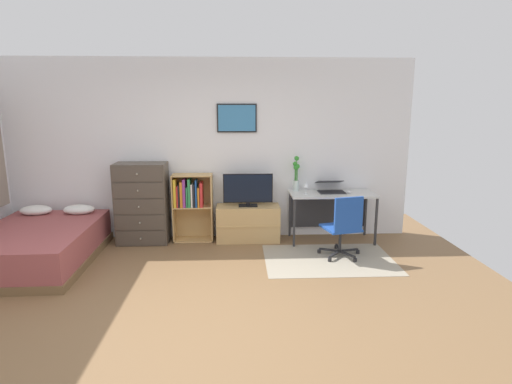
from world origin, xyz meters
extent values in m
plane|color=brown|center=(0.00, 0.00, 0.00)|extent=(7.20, 7.20, 0.00)
cube|color=white|center=(0.00, 2.43, 1.35)|extent=(6.12, 0.06, 2.70)
cube|color=black|center=(0.42, 2.38, 1.83)|extent=(0.59, 0.02, 0.42)
cube|color=teal|center=(0.42, 2.37, 1.83)|extent=(0.55, 0.01, 0.38)
cube|color=#9E937F|center=(1.63, 1.31, 0.00)|extent=(1.70, 1.20, 0.01)
cube|color=brown|center=(-2.18, 1.36, 0.05)|extent=(1.43, 2.01, 0.10)
cube|color=#9E4C4C|center=(-2.18, 1.36, 0.28)|extent=(1.39, 1.97, 0.36)
ellipsoid|color=white|center=(-2.50, 2.09, 0.52)|extent=(0.45, 0.29, 0.14)
ellipsoid|color=white|center=(-1.89, 2.11, 0.52)|extent=(0.45, 0.29, 0.14)
cube|color=#4C4238|center=(-0.98, 2.16, 0.60)|extent=(0.74, 0.42, 1.19)
cube|color=#493F35|center=(-0.98, 1.94, 0.12)|extent=(0.70, 0.01, 0.22)
sphere|color=#A59E8C|center=(-0.98, 1.93, 0.12)|extent=(0.03, 0.03, 0.03)
cube|color=#493F35|center=(-0.98, 1.94, 0.36)|extent=(0.70, 0.01, 0.22)
sphere|color=#A59E8C|center=(-0.98, 1.93, 0.36)|extent=(0.03, 0.03, 0.03)
cube|color=#493F35|center=(-0.98, 1.94, 0.60)|extent=(0.70, 0.01, 0.22)
sphere|color=#A59E8C|center=(-0.98, 1.93, 0.60)|extent=(0.03, 0.03, 0.03)
cube|color=#493F35|center=(-0.98, 1.94, 0.83)|extent=(0.70, 0.01, 0.22)
sphere|color=#A59E8C|center=(-0.98, 1.93, 0.83)|extent=(0.03, 0.03, 0.03)
cube|color=#493F35|center=(-0.98, 1.94, 1.07)|extent=(0.70, 0.01, 0.22)
sphere|color=#A59E8C|center=(-0.98, 1.93, 1.07)|extent=(0.03, 0.03, 0.03)
cube|color=tan|center=(-0.54, 2.22, 0.51)|extent=(0.02, 0.30, 1.01)
cube|color=tan|center=(0.04, 2.22, 0.51)|extent=(0.02, 0.30, 1.01)
cube|color=tan|center=(-0.25, 2.22, 0.01)|extent=(0.59, 0.30, 0.02)
cube|color=tan|center=(-0.25, 2.22, 0.53)|extent=(0.55, 0.30, 0.02)
cube|color=tan|center=(-0.25, 2.22, 1.00)|extent=(0.55, 0.30, 0.02)
cube|color=tan|center=(-0.25, 2.37, 0.51)|extent=(0.59, 0.01, 1.01)
cube|color=gold|center=(-0.50, 2.16, 0.74)|extent=(0.04, 0.17, 0.42)
cube|color=red|center=(-0.46, 2.16, 0.69)|extent=(0.02, 0.17, 0.31)
cube|color=black|center=(-0.44, 2.20, 0.70)|extent=(0.02, 0.23, 0.33)
cube|color=orange|center=(-0.40, 2.19, 0.73)|extent=(0.04, 0.22, 0.38)
cube|color=#8C388C|center=(-0.36, 2.20, 0.74)|extent=(0.04, 0.23, 0.42)
cube|color=#2D8C4C|center=(-0.32, 2.17, 0.68)|extent=(0.02, 0.19, 0.30)
cube|color=#2D8C4C|center=(-0.29, 2.19, 0.75)|extent=(0.04, 0.23, 0.42)
cube|color=white|center=(-0.25, 2.20, 0.71)|extent=(0.02, 0.24, 0.34)
cube|color=black|center=(-0.22, 2.19, 0.71)|extent=(0.03, 0.22, 0.34)
cube|color=#1E519E|center=(-0.19, 2.19, 0.74)|extent=(0.02, 0.23, 0.40)
cube|color=orange|center=(-0.15, 2.19, 0.68)|extent=(0.03, 0.23, 0.29)
cube|color=red|center=(-0.11, 2.19, 0.72)|extent=(0.04, 0.22, 0.36)
cube|color=tan|center=(0.58, 2.17, 0.27)|extent=(0.94, 0.40, 0.54)
cube|color=tan|center=(0.58, 1.97, 0.27)|extent=(0.94, 0.01, 0.02)
cube|color=black|center=(0.58, 2.15, 0.55)|extent=(0.28, 0.16, 0.02)
cube|color=black|center=(0.58, 2.15, 0.58)|extent=(0.06, 0.04, 0.05)
cube|color=black|center=(0.58, 2.15, 0.81)|extent=(0.74, 0.02, 0.43)
cube|color=black|center=(0.58, 2.14, 0.81)|extent=(0.71, 0.01, 0.40)
cube|color=silver|center=(1.83, 2.09, 0.72)|extent=(1.25, 0.56, 0.03)
cube|color=#2D2D30|center=(1.23, 1.84, 0.35)|extent=(0.03, 0.03, 0.71)
cube|color=#2D2D30|center=(2.42, 1.84, 0.35)|extent=(0.03, 0.03, 0.71)
cube|color=#2D2D30|center=(1.23, 2.34, 0.35)|extent=(0.03, 0.03, 0.71)
cube|color=#2D2D30|center=(2.42, 2.34, 0.35)|extent=(0.03, 0.03, 0.71)
cube|color=#2D2D30|center=(1.83, 2.36, 0.39)|extent=(1.19, 0.02, 0.50)
cylinder|color=#232326|center=(2.08, 1.51, 0.03)|extent=(0.05, 0.05, 0.05)
cube|color=#232326|center=(1.94, 1.48, 0.07)|extent=(0.28, 0.09, 0.02)
cylinder|color=#232326|center=(1.83, 1.72, 0.03)|extent=(0.05, 0.05, 0.05)
cube|color=#232326|center=(1.82, 1.58, 0.07)|extent=(0.05, 0.28, 0.02)
cylinder|color=#232326|center=(1.55, 1.55, 0.03)|extent=(0.05, 0.05, 0.05)
cube|color=#232326|center=(1.68, 1.50, 0.07)|extent=(0.27, 0.13, 0.02)
cylinder|color=#232326|center=(1.62, 1.23, 0.03)|extent=(0.05, 0.05, 0.05)
cube|color=#232326|center=(1.71, 1.34, 0.07)|extent=(0.20, 0.23, 0.02)
cylinder|color=#232326|center=(1.95, 1.21, 0.03)|extent=(0.05, 0.05, 0.05)
cube|color=#232326|center=(1.88, 1.32, 0.07)|extent=(0.17, 0.25, 0.02)
cylinder|color=#232326|center=(1.81, 1.44, 0.23)|extent=(0.04, 0.04, 0.30)
cube|color=#1E479E|center=(1.81, 1.44, 0.40)|extent=(0.53, 0.53, 0.03)
cube|color=#1E479E|center=(1.85, 1.25, 0.64)|extent=(0.39, 0.13, 0.45)
cube|color=#333338|center=(1.82, 2.12, 0.75)|extent=(0.40, 0.27, 0.01)
cube|color=black|center=(1.82, 2.11, 0.75)|extent=(0.37, 0.25, 0.00)
cube|color=#333338|center=(1.82, 2.28, 0.87)|extent=(0.40, 0.25, 0.08)
cube|color=navy|center=(1.82, 2.28, 0.88)|extent=(0.37, 0.23, 0.06)
ellipsoid|color=silver|center=(2.07, 2.08, 0.76)|extent=(0.06, 0.10, 0.03)
cylinder|color=silver|center=(1.31, 2.27, 0.82)|extent=(0.09, 0.09, 0.16)
cylinder|color=#3D8438|center=(1.33, 2.27, 0.95)|extent=(0.01, 0.01, 0.33)
sphere|color=#308B2C|center=(1.33, 2.27, 1.11)|extent=(0.07, 0.07, 0.07)
cylinder|color=#3D8438|center=(1.31, 2.29, 0.94)|extent=(0.01, 0.01, 0.30)
sphere|color=#308B2C|center=(1.31, 2.29, 1.09)|extent=(0.07, 0.07, 0.07)
cylinder|color=#3D8438|center=(1.29, 2.28, 0.97)|extent=(0.01, 0.01, 0.36)
sphere|color=#308B2C|center=(1.29, 2.28, 1.15)|extent=(0.07, 0.07, 0.07)
cylinder|color=#3D8438|center=(1.30, 2.26, 0.94)|extent=(0.01, 0.01, 0.31)
sphere|color=#308B2C|center=(1.30, 2.26, 1.10)|extent=(0.07, 0.07, 0.07)
cylinder|color=#3D8438|center=(1.31, 2.26, 1.01)|extent=(0.01, 0.01, 0.45)
sphere|color=#308B2C|center=(1.31, 2.26, 1.24)|extent=(0.07, 0.07, 0.07)
cylinder|color=silver|center=(1.42, 2.02, 0.74)|extent=(0.06, 0.06, 0.01)
cylinder|color=silver|center=(1.42, 2.02, 0.80)|extent=(0.01, 0.01, 0.10)
cone|color=silver|center=(1.42, 2.02, 0.88)|extent=(0.07, 0.07, 0.07)
camera|label=1|loc=(0.43, -3.84, 2.00)|focal=28.97mm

